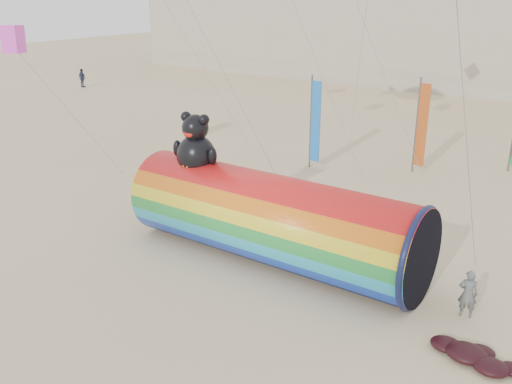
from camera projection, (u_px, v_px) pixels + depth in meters
The scene contains 5 objects.
ground at pixel (222, 260), 21.50m from camera, with size 160.00×160.00×0.00m, color #CCB58C.
windsock_assembly at pixel (272, 217), 20.96m from camera, with size 11.42×3.48×5.26m.
kite_handler at pixel (468, 294), 17.63m from camera, with size 0.58×0.38×1.59m, color #575B5F.
fabric_bundle at pixel (474, 356), 15.70m from camera, with size 2.62×1.35×0.41m.
festival_banners at pixel (417, 124), 30.90m from camera, with size 10.08×5.77×5.20m.
Camera 1 is at (12.16, -15.04, 9.82)m, focal length 40.00 mm.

